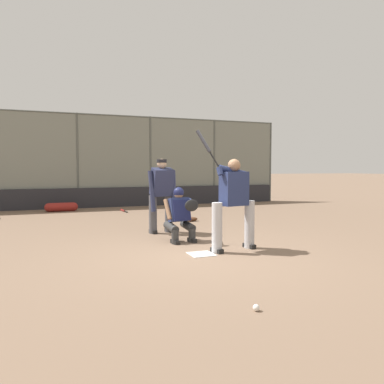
# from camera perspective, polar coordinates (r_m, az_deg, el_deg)

# --- Properties ---
(ground_plane) EXTENTS (160.00, 160.00, 0.00)m
(ground_plane) POSITION_cam_1_polar(r_m,az_deg,el_deg) (6.75, 1.43, -9.49)
(ground_plane) COLOR #7A604C
(home_plate_marker) EXTENTS (0.43, 0.43, 0.01)m
(home_plate_marker) POSITION_cam_1_polar(r_m,az_deg,el_deg) (6.74, 1.43, -9.44)
(home_plate_marker) COLOR white
(home_plate_marker) RESTS_ON ground_plane
(backstop_fence) EXTENTS (14.45, 0.08, 3.64)m
(backstop_fence) POSITION_cam_1_polar(r_m,az_deg,el_deg) (15.20, -11.61, 5.00)
(backstop_fence) COLOR #515651
(backstop_fence) RESTS_ON ground_plane
(padding_wall) EXTENTS (14.08, 0.18, 0.76)m
(padding_wall) POSITION_cam_1_polar(r_m,az_deg,el_deg) (15.14, -11.47, -0.77)
(padding_wall) COLOR #28282D
(padding_wall) RESTS_ON ground_plane
(bleachers_beyond) EXTENTS (10.06, 2.50, 1.48)m
(bleachers_beyond) POSITION_cam_1_polar(r_m,az_deg,el_deg) (18.22, -5.09, 0.35)
(bleachers_beyond) COLOR slate
(bleachers_beyond) RESTS_ON ground_plane
(batter_at_plate) EXTENTS (1.13, 0.56, 2.24)m
(batter_at_plate) POSITION_cam_1_polar(r_m,az_deg,el_deg) (6.98, 6.32, -1.34)
(batter_at_plate) COLOR #B7B7BC
(batter_at_plate) RESTS_ON ground_plane
(catcher_behind_plate) EXTENTS (0.62, 0.73, 1.14)m
(catcher_behind_plate) POSITION_cam_1_polar(r_m,az_deg,el_deg) (7.79, -1.78, -3.32)
(catcher_behind_plate) COLOR #333333
(catcher_behind_plate) RESTS_ON ground_plane
(umpire_home) EXTENTS (0.71, 0.48, 1.75)m
(umpire_home) POSITION_cam_1_polar(r_m,az_deg,el_deg) (8.83, -4.65, -0.19)
(umpire_home) COLOR #4C4C51
(umpire_home) RESTS_ON ground_plane
(spare_bat_near_backstop) EXTENTS (0.11, 0.88, 0.07)m
(spare_bat_near_backstop) POSITION_cam_1_polar(r_m,az_deg,el_deg) (13.49, -10.45, -2.79)
(spare_bat_near_backstop) COLOR black
(spare_bat_near_backstop) RESTS_ON ground_plane
(fielding_glove_on_dirt) EXTENTS (0.33, 0.25, 0.12)m
(fielding_glove_on_dirt) POSITION_cam_1_polar(r_m,az_deg,el_deg) (10.84, -0.02, -4.16)
(fielding_glove_on_dirt) COLOR #56331E
(fielding_glove_on_dirt) RESTS_ON ground_plane
(baseball_loose) EXTENTS (0.07, 0.07, 0.07)m
(baseball_loose) POSITION_cam_1_polar(r_m,az_deg,el_deg) (4.26, 9.76, -16.98)
(baseball_loose) COLOR white
(baseball_loose) RESTS_ON ground_plane
(equipment_bag_dugout_side) EXTENTS (1.14, 0.31, 0.31)m
(equipment_bag_dugout_side) POSITION_cam_1_polar(r_m,az_deg,el_deg) (14.05, -19.29, -2.18)
(equipment_bag_dugout_side) COLOR maroon
(equipment_bag_dugout_side) RESTS_ON ground_plane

